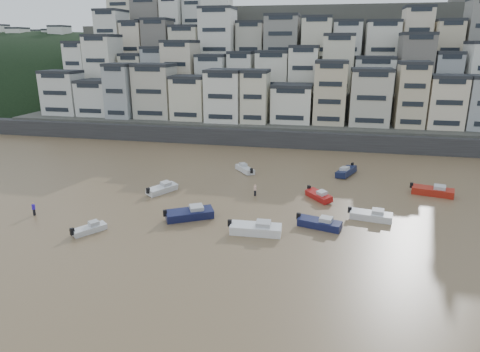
% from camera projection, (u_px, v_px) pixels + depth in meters
% --- Properties ---
extents(ground, '(400.00, 400.00, 0.00)m').
position_uv_depth(ground, '(44.00, 334.00, 32.45)').
color(ground, brown).
rests_on(ground, ground).
extents(sea_strip, '(340.00, 340.00, 0.00)m').
position_uv_depth(sea_strip, '(33.00, 93.00, 189.89)').
color(sea_strip, '#4D5D6E').
rests_on(sea_strip, ground).
extents(harbor_wall, '(140.00, 3.00, 3.50)m').
position_uv_depth(harbor_wall, '(280.00, 139.00, 90.60)').
color(harbor_wall, '#38383A').
rests_on(harbor_wall, ground).
extents(hillside, '(141.04, 66.00, 50.00)m').
position_uv_depth(hillside, '(315.00, 72.00, 123.49)').
color(hillside, '#4C4C47').
rests_on(hillside, ground).
extents(headland, '(216.00, 135.00, 53.33)m').
position_uv_depth(headland, '(49.00, 96.00, 177.54)').
color(headland, black).
rests_on(headland, ground).
extents(boat_a, '(6.52, 2.33, 1.76)m').
position_uv_depth(boat_a, '(256.00, 227.00, 49.11)').
color(boat_a, white).
rests_on(boat_a, ground).
extents(boat_b, '(5.92, 3.28, 1.54)m').
position_uv_depth(boat_b, '(320.00, 222.00, 50.86)').
color(boat_b, '#151B44').
rests_on(boat_b, ground).
extents(boat_c, '(6.66, 5.08, 1.76)m').
position_uv_depth(boat_c, '(190.00, 213.00, 53.31)').
color(boat_c, '#151942').
rests_on(boat_c, ground).
extents(boat_d, '(5.78, 2.66, 1.52)m').
position_uv_depth(boat_d, '(371.00, 214.00, 53.11)').
color(boat_d, silver).
rests_on(boat_d, ground).
extents(boat_e, '(4.44, 4.99, 1.38)m').
position_uv_depth(boat_e, '(319.00, 195.00, 60.15)').
color(boat_e, '#A51614').
rests_on(boat_e, ground).
extents(boat_f, '(4.11, 5.56, 1.47)m').
position_uv_depth(boat_f, '(162.00, 188.00, 62.88)').
color(boat_f, silver).
rests_on(boat_f, ground).
extents(boat_g, '(6.50, 3.42, 1.69)m').
position_uv_depth(boat_g, '(433.00, 190.00, 61.78)').
color(boat_g, maroon).
rests_on(boat_g, ground).
extents(boat_h, '(4.47, 5.04, 1.39)m').
position_uv_depth(boat_h, '(245.00, 168.00, 73.01)').
color(boat_h, silver).
rests_on(boat_h, ground).
extents(boat_i, '(4.09, 6.36, 1.65)m').
position_uv_depth(boat_i, '(346.00, 170.00, 71.26)').
color(boat_i, '#121A3B').
rests_on(boat_i, ground).
extents(boat_j, '(3.55, 4.29, 1.16)m').
position_uv_depth(boat_j, '(89.00, 228.00, 49.62)').
color(boat_j, silver).
rests_on(boat_j, ground).
extents(person_blue, '(0.44, 0.44, 1.74)m').
position_uv_depth(person_blue, '(34.00, 209.00, 54.52)').
color(person_blue, '#321AC6').
rests_on(person_blue, ground).
extents(person_pink, '(0.44, 0.44, 1.74)m').
position_uv_depth(person_pink, '(255.00, 190.00, 61.57)').
color(person_pink, beige).
rests_on(person_pink, ground).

